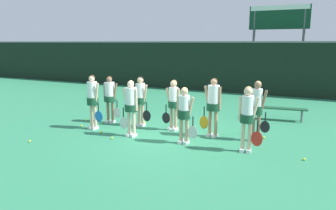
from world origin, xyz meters
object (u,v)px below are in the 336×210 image
object	(u,v)px
player_5	(141,97)
tennis_ball_7	(264,138)
bench_courtside	(278,109)
tennis_ball_1	(87,120)
tennis_ball_0	(112,138)
tennis_ball_8	(30,141)
player_4	(110,95)
tennis_ball_3	(145,122)
player_7	(213,102)
scoreboard	(279,26)
tennis_ball_2	(81,126)
tennis_ball_6	(304,159)
player_1	(131,104)
player_6	(173,101)
player_3	(248,114)
tennis_ball_4	(101,132)
tennis_ball_5	(101,113)
player_0	(93,97)
player_8	(257,106)
player_2	(184,111)

from	to	relation	value
player_5	tennis_ball_7	size ratio (longest dim) A/B	25.15
bench_courtside	tennis_ball_1	world-z (taller)	bench_courtside
tennis_ball_0	tennis_ball_8	world-z (taller)	tennis_ball_0
player_4	tennis_ball_3	xyz separation A→B (m)	(1.15, 0.42, -0.95)
player_7	tennis_ball_7	size ratio (longest dim) A/B	26.41
scoreboard	bench_courtside	distance (m)	7.62
tennis_ball_2	tennis_ball_6	size ratio (longest dim) A/B	0.98
player_1	player_6	bearing A→B (deg)	60.09
player_3	tennis_ball_4	bearing A→B (deg)	177.20
bench_courtside	tennis_ball_5	world-z (taller)	bench_courtside
player_4	tennis_ball_4	xyz separation A→B (m)	(0.56, -1.27, -0.95)
player_3	tennis_ball_3	distance (m)	4.30
player_5	tennis_ball_3	size ratio (longest dim) A/B	24.18
player_0	tennis_ball_0	size ratio (longest dim) A/B	26.44
player_7	tennis_ball_1	world-z (taller)	player_7
player_1	tennis_ball_7	distance (m)	4.12
player_7	tennis_ball_0	size ratio (longest dim) A/B	26.46
player_5	tennis_ball_8	distance (m)	3.71
tennis_ball_2	tennis_ball_7	distance (m)	5.99
tennis_ball_7	player_3	bearing A→B (deg)	-98.53
tennis_ball_0	tennis_ball_7	size ratio (longest dim) A/B	1.00
player_5	player_7	world-z (taller)	player_7
player_1	player_8	bearing A→B (deg)	24.09
scoreboard	tennis_ball_2	size ratio (longest dim) A/B	72.58
scoreboard	player_1	distance (m)	11.58
player_0	tennis_ball_8	bearing A→B (deg)	-99.42
bench_courtside	tennis_ball_3	world-z (taller)	bench_courtside
player_8	player_4	bearing A→B (deg)	-178.16
player_1	tennis_ball_3	world-z (taller)	player_1
tennis_ball_4	tennis_ball_6	world-z (taller)	tennis_ball_4
tennis_ball_0	tennis_ball_3	world-z (taller)	tennis_ball_3
tennis_ball_0	tennis_ball_7	distance (m)	4.54
bench_courtside	player_1	distance (m)	5.61
bench_courtside	tennis_ball_5	bearing A→B (deg)	-169.31
player_7	tennis_ball_1	distance (m)	4.86
player_1	player_6	world-z (taller)	player_1
player_8	tennis_ball_6	size ratio (longest dim) A/B	26.09
player_1	tennis_ball_4	distance (m)	1.43
player_4	tennis_ball_1	world-z (taller)	player_4
player_7	tennis_ball_4	world-z (taller)	player_7
tennis_ball_2	tennis_ball_5	xyz separation A→B (m)	(-0.66, 1.91, 0.00)
tennis_ball_1	bench_courtside	bearing A→B (deg)	27.58
scoreboard	bench_courtside	world-z (taller)	scoreboard
player_4	scoreboard	bearing A→B (deg)	62.63
player_6	player_8	bearing A→B (deg)	4.15
player_6	tennis_ball_1	bearing A→B (deg)	-171.32
player_7	tennis_ball_7	xyz separation A→B (m)	(1.46, 0.47, -1.03)
player_0	player_2	distance (m)	3.33
tennis_ball_3	scoreboard	bearing A→B (deg)	72.29
player_6	tennis_ball_5	world-z (taller)	player_6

